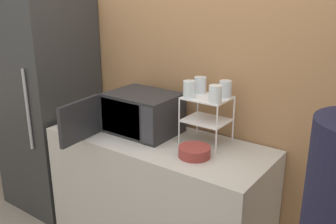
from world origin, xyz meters
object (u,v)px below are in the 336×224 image
object	(u,v)px
refrigerator	(47,106)
dish_rack	(207,110)
glass_front_left	(189,89)
bowl	(194,152)
microwave	(140,113)
glass_back_left	(200,85)
glass_front_right	(215,94)
glass_back_right	(225,89)

from	to	relation	value
refrigerator	dish_rack	bearing A→B (deg)	5.15
glass_front_left	bowl	world-z (taller)	glass_front_left
microwave	glass_back_left	bearing A→B (deg)	24.26
dish_rack	glass_front_right	bearing A→B (deg)	-36.23
microwave	glass_back_right	bearing A→B (deg)	17.40
microwave	dish_rack	world-z (taller)	dish_rack
dish_rack	glass_front_left	bearing A→B (deg)	-143.27
microwave	refrigerator	bearing A→B (deg)	-178.48
glass_back_left	refrigerator	bearing A→B (deg)	-171.88
glass_front_left	glass_back_right	bearing A→B (deg)	37.23
microwave	glass_front_right	world-z (taller)	glass_front_right
glass_back_right	glass_front_right	size ratio (longest dim) A/B	1.00
refrigerator	glass_front_right	bearing A→B (deg)	2.32
glass_front_right	refrigerator	bearing A→B (deg)	-177.68
refrigerator	glass_back_right	bearing A→B (deg)	7.37
dish_rack	bowl	size ratio (longest dim) A/B	1.60
dish_rack	glass_back_left	world-z (taller)	glass_back_left
glass_front_left	glass_back_left	distance (m)	0.13
glass_back_right	glass_back_left	bearing A→B (deg)	-178.40
glass_back_right	glass_back_left	distance (m)	0.19
glass_back_left	bowl	world-z (taller)	glass_back_left
bowl	glass_back_left	bearing A→B (deg)	116.81
microwave	bowl	distance (m)	0.56
glass_back_right	glass_back_left	xyz separation A→B (m)	(-0.19, -0.01, 0.00)
dish_rack	bowl	distance (m)	0.31
glass_back_left	glass_front_right	bearing A→B (deg)	-35.56
glass_front_right	bowl	distance (m)	0.38
glass_front_left	microwave	bearing A→B (deg)	-174.18
glass_front_right	refrigerator	distance (m)	1.64
dish_rack	glass_front_left	xyz separation A→B (m)	(-0.09, -0.07, 0.14)
glass_back_right	glass_back_left	size ratio (longest dim) A/B	1.00
dish_rack	glass_back_right	size ratio (longest dim) A/B	2.98
glass_back_right	refrigerator	world-z (taller)	refrigerator
refrigerator	bowl	bearing A→B (deg)	-3.43
microwave	glass_front_right	size ratio (longest dim) A/B	7.07
glass_back_left	bowl	size ratio (longest dim) A/B	0.54
dish_rack	glass_back_left	size ratio (longest dim) A/B	2.98
bowl	microwave	bearing A→B (deg)	167.28
dish_rack	glass_front_left	world-z (taller)	glass_front_left
glass_front_left	refrigerator	xyz separation A→B (m)	(-1.41, -0.07, -0.36)
microwave	glass_back_right	xyz separation A→B (m)	(0.57, 0.18, 0.23)
glass_back_left	refrigerator	distance (m)	1.47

